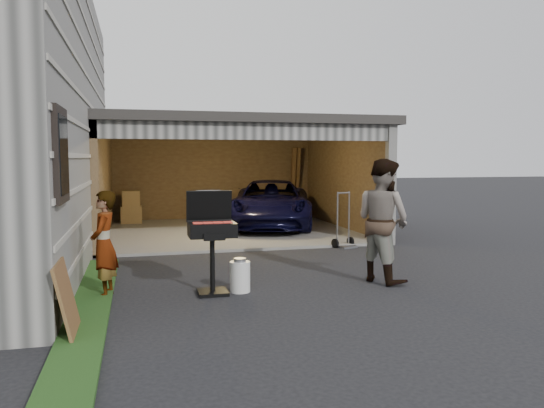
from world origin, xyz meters
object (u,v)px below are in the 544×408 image
at_px(man, 383,220).
at_px(plywood_panel, 67,300).
at_px(bbq_grill, 212,233).
at_px(propane_tank, 240,277).
at_px(minivan, 271,206).
at_px(woman, 104,244).
at_px(hand_truck, 345,237).

height_order(man, plywood_panel, man).
relative_size(bbq_grill, propane_tank, 3.31).
bearing_deg(minivan, woman, -106.28).
xyz_separation_m(bbq_grill, hand_truck, (3.38, 3.24, -0.64)).
bearing_deg(bbq_grill, minivan, 68.86).
bearing_deg(propane_tank, man, 2.73).
bearing_deg(hand_truck, minivan, 82.45).
relative_size(woman, bbq_grill, 1.01).
relative_size(man, plywood_panel, 2.31).
bearing_deg(bbq_grill, man, 2.27).
xyz_separation_m(minivan, man, (0.16, -6.55, 0.33)).
bearing_deg(woman, minivan, 156.95).
height_order(woman, propane_tank, woman).
relative_size(propane_tank, hand_truck, 0.37).
bearing_deg(hand_truck, propane_tank, -153.26).
xyz_separation_m(man, hand_truck, (0.64, 3.13, -0.74)).
height_order(woman, bbq_grill, woman).
bearing_deg(bbq_grill, hand_truck, 43.79).
distance_m(minivan, man, 6.56).
relative_size(man, hand_truck, 1.59).
height_order(minivan, propane_tank, minivan).
bearing_deg(woman, bbq_grill, 91.80).
bearing_deg(plywood_panel, man, 19.43).
bearing_deg(man, plywood_panel, 87.75).
relative_size(woman, man, 0.77).
height_order(bbq_grill, propane_tank, bbq_grill).
relative_size(man, bbq_grill, 1.31).
bearing_deg(plywood_panel, bbq_grill, 39.67).
bearing_deg(man, hand_truck, -33.21).
bearing_deg(man, bbq_grill, 70.60).
xyz_separation_m(minivan, bbq_grill, (-2.58, -6.66, 0.24)).
bearing_deg(hand_truck, plywood_panel, -158.35).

